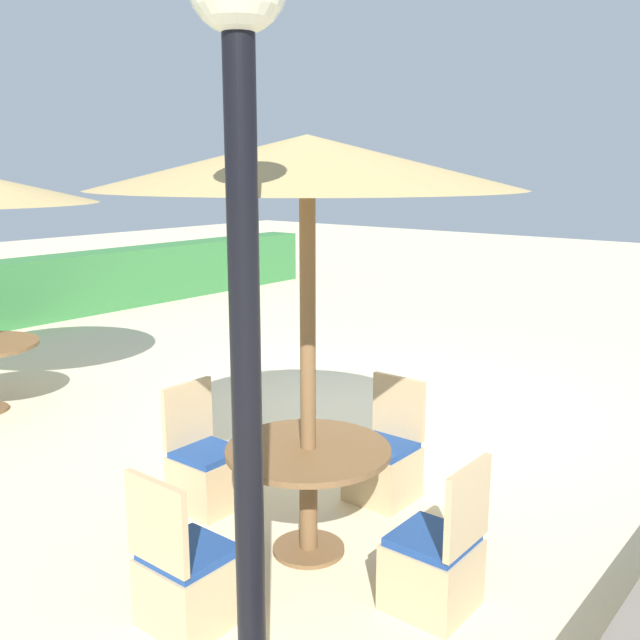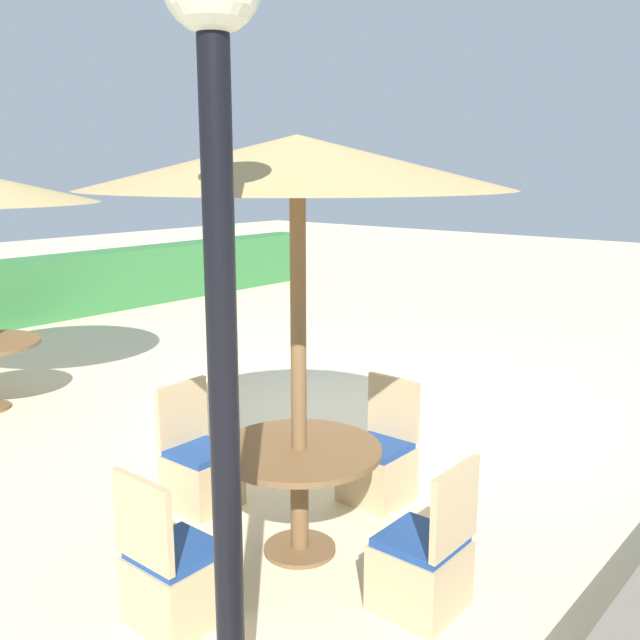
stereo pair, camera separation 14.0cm
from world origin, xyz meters
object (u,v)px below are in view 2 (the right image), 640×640
round_table_front_left (299,469)px  patio_chair_front_left_east (378,466)px  patio_chair_front_left_south (422,567)px  patio_chair_front_left_north (201,472)px  patio_chair_front_left_west (175,579)px  lamp_post (218,210)px  parasol_front_left (297,165)px

round_table_front_left → patio_chair_front_left_east: size_ratio=1.16×
patio_chair_front_left_south → patio_chair_front_left_north: 1.98m
patio_chair_front_left_west → patio_chair_front_left_south: bearing=45.0°
patio_chair_front_left_north → lamp_post: bearing=52.3°
round_table_front_left → patio_chair_front_left_east: 1.02m
parasol_front_left → patio_chair_front_left_south: 2.46m
parasol_front_left → patio_chair_front_left_west: parasol_front_left is taller
lamp_post → patio_chair_front_left_east: (2.41, 0.94, -2.09)m
parasol_front_left → patio_chair_front_left_south: (-0.02, -0.96, -2.26)m
patio_chair_front_left_south → patio_chair_front_left_west: bearing=135.0°
parasol_front_left → patio_chair_front_left_east: (0.97, 0.05, -2.26)m
round_table_front_left → lamp_post: bearing=-148.4°
lamp_post → patio_chair_front_left_south: (1.42, -0.08, -2.09)m
parasol_front_left → patio_chair_front_left_north: 2.48m
lamp_post → round_table_front_left: (1.44, 0.89, -1.77)m
lamp_post → patio_chair_front_left_west: (0.43, 0.92, -2.09)m
parasol_front_left → round_table_front_left: (0.00, 0.00, -1.95)m
parasol_front_left → patio_chair_front_left_north: size_ratio=2.90×
lamp_post → patio_chair_front_left_west: size_ratio=3.57×
lamp_post → parasol_front_left: lamp_post is taller
parasol_front_left → round_table_front_left: size_ratio=2.50×
patio_chair_front_left_north → patio_chair_front_left_east: size_ratio=1.00×
patio_chair_front_left_west → round_table_front_left: bearing=88.3°
lamp_post → round_table_front_left: 2.45m
patio_chair_front_left_east → patio_chair_front_left_south: bearing=135.5°
patio_chair_front_left_south → lamp_post: bearing=177.0°
patio_chair_front_left_west → patio_chair_front_left_south: (0.99, -0.99, 0.00)m
patio_chair_front_left_south → patio_chair_front_left_north: (0.05, 1.98, 0.00)m
parasol_front_left → patio_chair_front_left_north: bearing=88.3°
patio_chair_front_left_south → patio_chair_front_left_east: size_ratio=1.00×
patio_chair_front_left_south → patio_chair_front_left_east: 1.42m
round_table_front_left → patio_chair_front_left_south: size_ratio=1.16×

